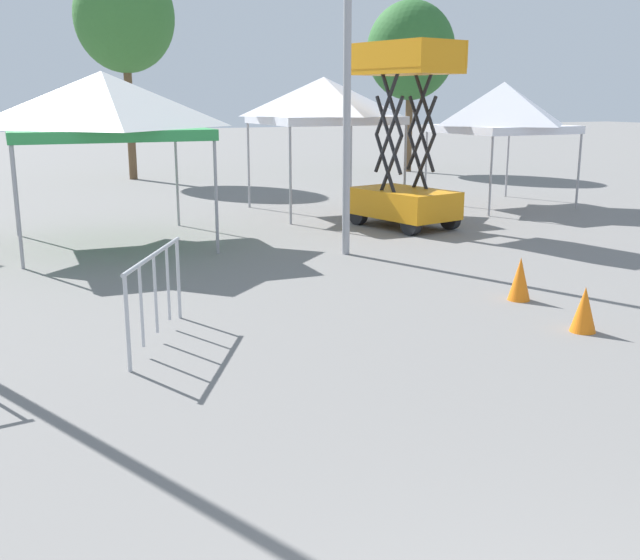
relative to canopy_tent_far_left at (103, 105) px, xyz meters
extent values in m
cylinder|color=#9E9EA3|center=(-1.76, -1.62, -1.55)|extent=(0.06, 0.06, 2.27)
cylinder|color=#9E9EA3|center=(1.62, -1.76, -1.55)|extent=(0.06, 0.06, 2.27)
cylinder|color=#9E9EA3|center=(-1.62, 1.76, -1.55)|extent=(0.06, 0.06, 2.27)
cylinder|color=#9E9EA3|center=(1.76, 1.62, -1.55)|extent=(0.06, 0.06, 2.27)
pyramid|color=white|center=(0.00, 0.00, 0.10)|extent=(3.70, 3.70, 1.04)
cube|color=green|center=(0.00, 0.00, -0.52)|extent=(3.67, 3.67, 0.20)
cylinder|color=#9E9EA3|center=(4.14, 0.73, -1.49)|extent=(0.06, 0.06, 2.39)
cylinder|color=#9E9EA3|center=(7.11, 0.67, -1.49)|extent=(0.06, 0.06, 2.39)
cylinder|color=#9E9EA3|center=(4.20, 3.70, -1.49)|extent=(0.06, 0.06, 2.39)
cylinder|color=#9E9EA3|center=(7.17, 3.64, -1.49)|extent=(0.06, 0.06, 2.39)
pyramid|color=white|center=(5.66, 2.18, 0.17)|extent=(3.18, 3.18, 0.93)
cube|color=white|center=(5.66, 2.18, -0.39)|extent=(3.15, 3.15, 0.20)
cylinder|color=#9E9EA3|center=(9.00, -0.20, -1.62)|extent=(0.06, 0.06, 2.12)
cylinder|color=#9E9EA3|center=(11.82, -0.16, -1.62)|extent=(0.06, 0.06, 2.12)
cylinder|color=#9E9EA3|center=(8.96, 2.62, -1.62)|extent=(0.06, 0.06, 2.12)
cylinder|color=#9E9EA3|center=(11.78, 2.66, -1.62)|extent=(0.06, 0.06, 2.12)
pyramid|color=white|center=(10.39, 1.23, -0.01)|extent=(3.00, 3.00, 1.10)
cube|color=white|center=(10.39, 1.23, -0.66)|extent=(2.97, 2.97, 0.20)
cylinder|color=black|center=(5.88, -1.65, -2.44)|extent=(0.28, 0.51, 0.48)
cylinder|color=black|center=(7.04, -1.40, -2.44)|extent=(0.28, 0.51, 0.48)
cylinder|color=black|center=(5.51, 0.03, -2.44)|extent=(0.28, 0.51, 0.48)
cylinder|color=black|center=(6.67, 0.29, -2.44)|extent=(0.28, 0.51, 0.48)
cube|color=orange|center=(6.28, -0.68, -2.14)|extent=(1.86, 2.55, 0.60)
cylinder|color=black|center=(5.80, -0.79, -1.44)|extent=(0.26, 0.87, 1.65)
cylinder|color=black|center=(5.80, -0.79, -1.44)|extent=(0.26, 0.87, 1.65)
cylinder|color=black|center=(6.76, -0.58, -1.44)|extent=(0.26, 0.87, 1.65)
cylinder|color=black|center=(6.76, -0.58, -1.44)|extent=(0.26, 0.87, 1.65)
cylinder|color=black|center=(5.80, -0.79, -0.64)|extent=(0.26, 0.87, 1.65)
cylinder|color=black|center=(5.80, -0.79, -0.64)|extent=(0.26, 0.87, 1.65)
cylinder|color=black|center=(6.76, -0.58, -0.64)|extent=(0.26, 0.87, 1.65)
cylinder|color=black|center=(6.76, -0.58, -0.64)|extent=(0.26, 0.87, 1.65)
cylinder|color=black|center=(5.80, -0.79, 0.16)|extent=(0.26, 0.87, 1.65)
cylinder|color=black|center=(5.80, -0.79, 0.16)|extent=(0.26, 0.87, 1.65)
cylinder|color=black|center=(6.76, -0.58, 0.16)|extent=(0.26, 0.87, 1.65)
cylinder|color=black|center=(6.76, -0.58, 0.16)|extent=(0.26, 0.87, 1.65)
cube|color=orange|center=(6.28, -0.68, 0.68)|extent=(1.76, 2.42, 0.12)
cube|color=orange|center=(6.50, -1.72, 1.01)|extent=(1.31, 0.34, 0.55)
cube|color=orange|center=(6.05, 0.35, 1.01)|extent=(1.31, 0.34, 0.55)
cube|color=orange|center=(5.65, -0.82, 1.01)|extent=(0.52, 2.15, 0.55)
cube|color=orange|center=(6.91, -0.55, 1.01)|extent=(0.52, 2.15, 0.55)
cylinder|color=brown|center=(2.87, 12.17, -0.61)|extent=(0.28, 0.28, 4.15)
ellipsoid|color=#387233|center=(2.87, 12.17, 2.82)|extent=(3.38, 3.38, 3.72)
cylinder|color=brown|center=(13.26, 10.57, -1.07)|extent=(0.28, 0.28, 3.23)
ellipsoid|color=#2D662D|center=(13.26, 10.57, 1.89)|extent=(3.35, 3.35, 3.68)
cylinder|color=#B7BABF|center=(-0.60, -6.50, -1.63)|extent=(1.09, 1.85, 0.05)
cylinder|color=#B7BABF|center=(-0.11, -5.63, -2.16)|extent=(0.04, 0.04, 1.05)
cylinder|color=#B7BABF|center=(-1.10, -7.37, -2.16)|extent=(0.04, 0.04, 1.05)
cylinder|color=#B7BABF|center=(-0.34, -6.04, -2.11)|extent=(0.04, 0.04, 0.92)
cylinder|color=#B7BABF|center=(-0.60, -6.50, -2.11)|extent=(0.04, 0.04, 0.92)
cylinder|color=#B7BABF|center=(-0.86, -6.96, -2.11)|extent=(0.04, 0.04, 0.92)
cone|color=orange|center=(4.52, -6.79, -2.37)|extent=(0.32, 0.32, 0.62)
cone|color=orange|center=(4.26, -8.31, -2.40)|extent=(0.32, 0.32, 0.57)
camera|label=1|loc=(-2.44, -15.01, 0.13)|focal=42.25mm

